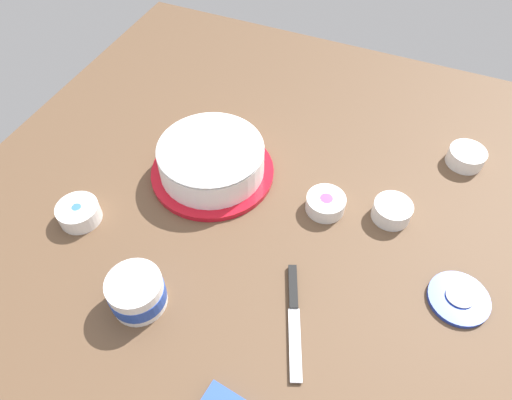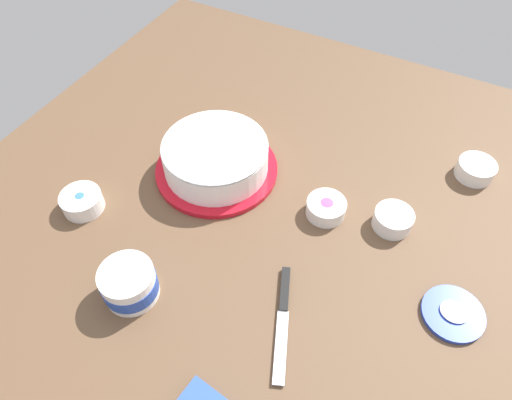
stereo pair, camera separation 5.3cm
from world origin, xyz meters
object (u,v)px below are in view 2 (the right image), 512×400
at_px(frosting_tub, 129,283).
at_px(frosting_tub_lid, 453,313).
at_px(sprinkle_bowl_pink, 393,219).
at_px(sprinkle_bowl_green, 476,169).
at_px(frosted_cake, 216,158).
at_px(sprinkle_bowl_blue, 82,201).
at_px(spreading_knife, 283,312).
at_px(sprinkle_bowl_rainbow, 326,207).

bearing_deg(frosting_tub, frosting_tub_lid, -156.54).
bearing_deg(sprinkle_bowl_pink, sprinkle_bowl_green, -118.55).
bearing_deg(frosting_tub, sprinkle_bowl_pink, -135.19).
height_order(frosted_cake, sprinkle_bowl_blue, frosted_cake).
distance_m(frosting_tub_lid, sprinkle_bowl_blue, 0.82).
relative_size(frosted_cake, frosting_tub, 2.71).
height_order(frosted_cake, sprinkle_bowl_green, frosted_cake).
xyz_separation_m(frosted_cake, frosting_tub, (-0.02, 0.36, -0.01)).
bearing_deg(frosted_cake, sprinkle_bowl_blue, 48.56).
bearing_deg(sprinkle_bowl_pink, spreading_knife, 68.16).
bearing_deg(spreading_knife, frosting_tub_lid, -152.89).
relative_size(sprinkle_bowl_rainbow, sprinkle_bowl_blue, 0.96).
height_order(frosting_tub, sprinkle_bowl_pink, frosting_tub).
bearing_deg(sprinkle_bowl_rainbow, frosting_tub_lid, 159.57).
bearing_deg(frosted_cake, frosting_tub, 93.43).
height_order(frosting_tub, sprinkle_bowl_rainbow, frosting_tub).
bearing_deg(sprinkle_bowl_rainbow, sprinkle_bowl_green, -134.67).
relative_size(frosting_tub, frosting_tub_lid, 0.91).
height_order(sprinkle_bowl_pink, sprinkle_bowl_rainbow, sprinkle_bowl_pink).
distance_m(frosted_cake, frosting_tub, 0.36).
bearing_deg(sprinkle_bowl_green, sprinkle_bowl_rainbow, 45.33).
bearing_deg(sprinkle_bowl_rainbow, sprinkle_bowl_blue, 26.03).
distance_m(frosting_tub, sprinkle_bowl_green, 0.84).
xyz_separation_m(frosting_tub, frosting_tub_lid, (-0.58, -0.25, -0.03)).
distance_m(frosting_tub_lid, sprinkle_bowl_rainbow, 0.33).
bearing_deg(sprinkle_bowl_green, frosting_tub, 50.17).
relative_size(sprinkle_bowl_pink, sprinkle_bowl_rainbow, 0.97).
relative_size(spreading_knife, sprinkle_bowl_rainbow, 2.54).
bearing_deg(frosting_tub_lid, spreading_knife, 27.11).
xyz_separation_m(frosting_tub, sprinkle_bowl_pink, (-0.41, -0.40, -0.02)).
height_order(frosted_cake, sprinkle_bowl_pink, frosted_cake).
distance_m(frosted_cake, sprinkle_bowl_green, 0.62).
relative_size(frosted_cake, sprinkle_bowl_rainbow, 3.33).
distance_m(frosted_cake, sprinkle_bowl_rainbow, 0.29).
bearing_deg(spreading_knife, frosting_tub, 19.50).
xyz_separation_m(frosting_tub_lid, sprinkle_bowl_blue, (0.81, 0.13, 0.02)).
xyz_separation_m(frosted_cake, sprinkle_bowl_rainbow, (-0.28, -0.00, -0.03)).
bearing_deg(sprinkle_bowl_rainbow, frosting_tub, 54.35).
bearing_deg(sprinkle_bowl_pink, frosting_tub_lid, 137.96).
relative_size(sprinkle_bowl_rainbow, sprinkle_bowl_green, 0.99).
bearing_deg(sprinkle_bowl_rainbow, frosted_cake, 0.59).
xyz_separation_m(sprinkle_bowl_pink, sprinkle_bowl_blue, (0.64, 0.28, 0.00)).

